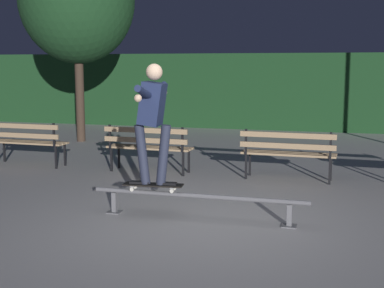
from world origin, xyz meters
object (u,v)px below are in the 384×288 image
object	(u,v)px
park_bench_leftmost	(26,139)
park_bench_left_center	(148,144)
park_bench_right_center	(288,150)
grind_rail	(198,199)
skateboard	(153,185)
skateboarder	(153,114)
tree_far_left	(77,0)

from	to	relation	value
park_bench_leftmost	park_bench_left_center	size ratio (longest dim) A/B	1.00
park_bench_leftmost	park_bench_right_center	size ratio (longest dim) A/B	1.00
grind_rail	skateboard	xyz separation A→B (m)	(-0.61, 0.00, 0.15)
park_bench_left_center	grind_rail	bearing A→B (deg)	-57.89
grind_rail	skateboarder	size ratio (longest dim) A/B	1.81
park_bench_right_center	park_bench_leftmost	bearing A→B (deg)	180.00
grind_rail	park_bench_leftmost	world-z (taller)	park_bench_leftmost
skateboard	skateboarder	world-z (taller)	skateboarder
skateboarder	grind_rail	bearing A→B (deg)	-0.03
skateboarder	park_bench_left_center	xyz separation A→B (m)	(-1.04, 2.62, -0.81)
grind_rail	tree_far_left	world-z (taller)	tree_far_left
skateboarder	park_bench_right_center	distance (m)	3.12
tree_far_left	grind_rail	bearing A→B (deg)	-51.72
skateboarder	tree_far_left	bearing A→B (deg)	124.57
skateboard	park_bench_right_center	xyz separation A→B (m)	(1.48, 2.62, 0.13)
tree_far_left	park_bench_left_center	bearing A→B (deg)	-47.56
park_bench_right_center	tree_far_left	distance (m)	7.24
park_bench_left_center	skateboard	bearing A→B (deg)	-68.35
skateboard	park_bench_leftmost	distance (m)	4.43
park_bench_leftmost	park_bench_right_center	bearing A→B (deg)	0.00
grind_rail	tree_far_left	distance (m)	8.35
skateboard	park_bench_left_center	world-z (taller)	park_bench_left_center
skateboarder	park_bench_right_center	size ratio (longest dim) A/B	0.97
skateboarder	park_bench_leftmost	world-z (taller)	skateboarder
skateboard	park_bench_leftmost	world-z (taller)	park_bench_leftmost
grind_rail	park_bench_left_center	bearing A→B (deg)	122.11
grind_rail	tree_far_left	xyz separation A→B (m)	(-4.75, 6.02, 3.31)
grind_rail	skateboarder	world-z (taller)	skateboarder
grind_rail	skateboard	distance (m)	0.62
park_bench_left_center	tree_far_left	size ratio (longest dim) A/B	0.31
park_bench_left_center	park_bench_leftmost	bearing A→B (deg)	180.00
skateboard	park_bench_left_center	xyz separation A→B (m)	(-1.04, 2.62, 0.13)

